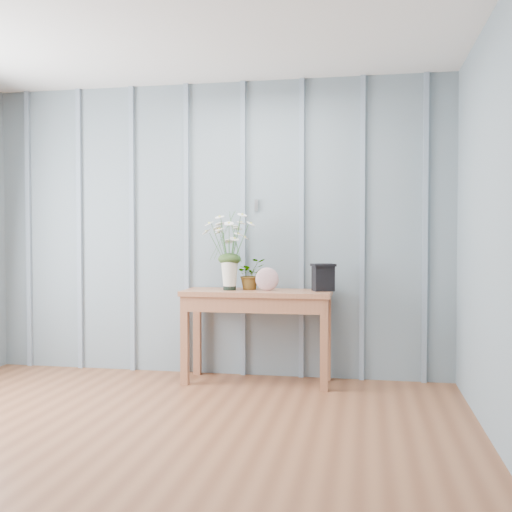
% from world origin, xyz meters
% --- Properties ---
extents(ground, '(4.50, 4.50, 0.00)m').
position_xyz_m(ground, '(0.00, 0.00, 0.00)').
color(ground, brown).
rests_on(ground, ground).
extents(room_shell, '(4.00, 4.50, 2.50)m').
position_xyz_m(room_shell, '(0.00, 0.92, 1.99)').
color(room_shell, gray).
rests_on(room_shell, ground).
extents(sideboard, '(1.20, 0.45, 0.75)m').
position_xyz_m(sideboard, '(0.42, 1.99, 0.64)').
color(sideboard, '#975B3C').
rests_on(sideboard, ground).
extents(daisy_vase, '(0.46, 0.35, 0.65)m').
position_xyz_m(daisy_vase, '(0.19, 1.98, 1.16)').
color(daisy_vase, black).
rests_on(daisy_vase, sideboard).
extents(spider_plant, '(0.30, 0.30, 0.26)m').
position_xyz_m(spider_plant, '(0.35, 2.06, 0.88)').
color(spider_plant, '#223B18').
rests_on(spider_plant, sideboard).
extents(felt_disc_vessel, '(0.19, 0.06, 0.19)m').
position_xyz_m(felt_disc_vessel, '(0.50, 1.97, 0.84)').
color(felt_disc_vessel, '#88425A').
rests_on(felt_disc_vessel, sideboard).
extents(carved_box, '(0.22, 0.20, 0.22)m').
position_xyz_m(carved_box, '(0.95, 2.03, 0.86)').
color(carved_box, black).
rests_on(carved_box, sideboard).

